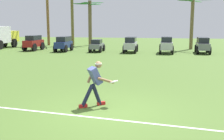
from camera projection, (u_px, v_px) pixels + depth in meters
name	position (u px, v px, depth m)	size (l,w,h in m)	color
ground_plane	(105.00, 111.00, 8.28)	(80.00, 80.00, 0.00)	#466327
field_line_paint	(101.00, 118.00, 7.67)	(22.99, 0.08, 0.01)	white
frisbee_thrower	(95.00, 81.00, 8.70)	(1.04, 0.64, 1.41)	#191E38
frisbee_in_flight	(114.00, 82.00, 8.79)	(0.31, 0.31, 0.10)	white
parked_car_slot_a	(34.00, 42.00, 26.26)	(1.28, 2.40, 1.40)	maroon
parked_car_slot_b	(64.00, 43.00, 25.44)	(1.15, 2.41, 1.34)	navy
parked_car_slot_c	(97.00, 45.00, 25.07)	(1.10, 2.21, 1.10)	slate
parked_car_slot_d	(131.00, 44.00, 24.53)	(1.15, 2.41, 1.34)	#B7BABF
parked_car_slot_e	(166.00, 45.00, 23.73)	(1.17, 2.35, 1.40)	#B7BABF
parked_car_slot_f	(203.00, 45.00, 23.78)	(1.20, 2.43, 1.34)	slate
palm_tree_far_left	(48.00, 8.00, 31.66)	(3.86, 3.66, 6.69)	brown
palm_tree_left_of_centre	(72.00, 10.00, 31.87)	(3.42, 3.67, 6.57)	brown
palm_tree_right_of_centre	(90.00, 19.00, 31.59)	(3.35, 3.13, 5.00)	brown
palm_tree_far_right	(192.00, 16.00, 27.00)	(3.49, 3.56, 5.15)	brown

